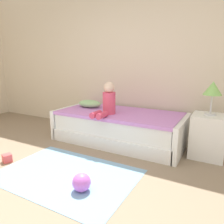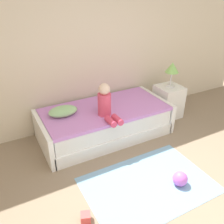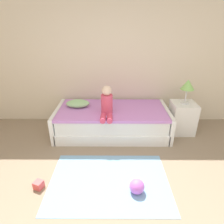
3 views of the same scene
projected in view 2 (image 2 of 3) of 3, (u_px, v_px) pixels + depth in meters
wall_rear at (82, 41)px, 3.89m from camera, size 7.20×0.10×2.90m
bed at (105, 122)px, 4.03m from camera, size 2.11×1.00×0.50m
nightstand at (168, 101)px, 4.60m from camera, size 0.44×0.44×0.60m
table_lamp at (172, 69)px, 4.29m from camera, size 0.24×0.24×0.45m
child_figure at (106, 104)px, 3.60m from camera, size 0.20×0.51×0.50m
pillow at (63, 111)px, 3.69m from camera, size 0.44×0.30×0.13m
toy_ball at (180, 179)px, 3.09m from camera, size 0.19×0.19×0.19m
area_rug at (148, 185)px, 3.12m from camera, size 1.60×1.10×0.01m
toy_block at (86, 218)px, 2.63m from camera, size 0.14×0.14×0.11m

